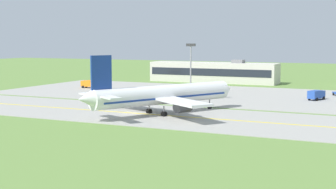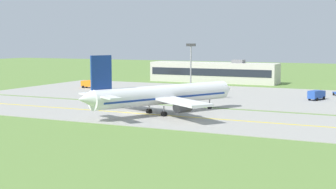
# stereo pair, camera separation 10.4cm
# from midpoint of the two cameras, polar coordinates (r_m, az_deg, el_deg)

# --- Properties ---
(ground_plane) EXTENTS (500.00, 500.00, 0.00)m
(ground_plane) POSITION_cam_midpoint_polar(r_m,az_deg,el_deg) (104.81, -4.07, -2.22)
(ground_plane) COLOR olive
(taxiway_strip) EXTENTS (240.00, 28.00, 0.10)m
(taxiway_strip) POSITION_cam_midpoint_polar(r_m,az_deg,el_deg) (104.81, -4.07, -2.19)
(taxiway_strip) COLOR #9E9B93
(taxiway_strip) RESTS_ON ground
(apron_pad) EXTENTS (140.00, 52.00, 0.10)m
(apron_pad) POSITION_cam_midpoint_polar(r_m,az_deg,el_deg) (139.42, 8.01, -0.11)
(apron_pad) COLOR #9E9B93
(apron_pad) RESTS_ON ground
(taxiway_centreline) EXTENTS (220.00, 0.60, 0.01)m
(taxiway_centreline) POSITION_cam_midpoint_polar(r_m,az_deg,el_deg) (104.80, -4.07, -2.16)
(taxiway_centreline) COLOR yellow
(taxiway_centreline) RESTS_ON taxiway_strip
(airplane_lead) EXTENTS (30.49, 36.76, 12.70)m
(airplane_lead) POSITION_cam_midpoint_polar(r_m,az_deg,el_deg) (102.62, -0.66, -0.06)
(airplane_lead) COLOR white
(airplane_lead) RESTS_ON ground
(service_truck_baggage) EXTENTS (6.06, 2.49, 2.60)m
(service_truck_baggage) POSITION_cam_midpoint_polar(r_m,az_deg,el_deg) (160.79, -8.98, 1.26)
(service_truck_baggage) COLOR orange
(service_truck_baggage) RESTS_ON ground
(service_truck_pushback) EXTENTS (3.90, 6.34, 2.60)m
(service_truck_pushback) POSITION_cam_midpoint_polar(r_m,az_deg,el_deg) (132.81, 16.89, 0.00)
(service_truck_pushback) COLOR #264CA5
(service_truck_pushback) RESTS_ON ground
(terminal_building) EXTENTS (47.57, 10.08, 8.51)m
(terminal_building) POSITION_cam_midpoint_polar(r_m,az_deg,el_deg) (182.36, 5.34, 2.58)
(terminal_building) COLOR beige
(terminal_building) RESTS_ON ground
(apron_light_mast) EXTENTS (2.40, 0.50, 14.70)m
(apron_light_mast) POSITION_cam_midpoint_polar(r_m,az_deg,el_deg) (125.23, 2.69, 3.48)
(apron_light_mast) COLOR gray
(apron_light_mast) RESTS_ON ground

